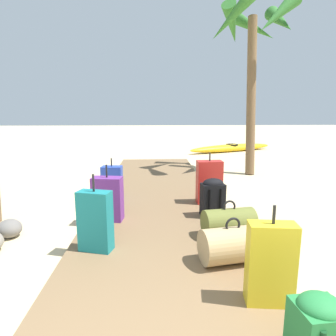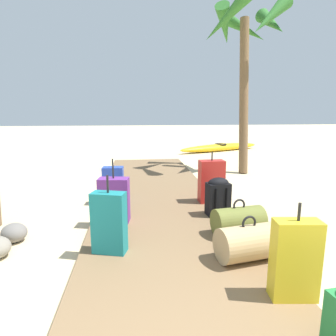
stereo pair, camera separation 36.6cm
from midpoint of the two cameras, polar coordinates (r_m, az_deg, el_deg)
The scene contains 13 objects.
ground_plane at distance 4.42m, azimuth -3.35°, elevation -10.36°, with size 60.00×60.00×0.00m, color #D1BA8C.
boardwalk at distance 5.23m, azimuth -3.92°, elevation -6.47°, with size 2.06×8.74×0.08m, color brown.
suitcase_red at distance 4.99m, azimuth 6.37°, elevation -2.61°, with size 0.42×0.25×0.86m.
duffel_bag_olive at distance 3.80m, azimuth 10.85°, elevation -10.06°, with size 0.68×0.44×0.46m.
backpack_black at distance 4.38m, azimuth 7.37°, elevation -5.36°, with size 0.36×0.27×0.57m.
suitcase_purple at distance 4.20m, azimuth -12.94°, elevation -6.12°, with size 0.44×0.28×0.80m.
suitcase_yellow at distance 2.63m, azimuth 19.74°, elevation -16.58°, with size 0.39×0.21×0.82m.
duffel_bag_tan at distance 3.20m, azimuth 12.08°, elevation -14.08°, with size 0.69×0.48×0.48m.
suitcase_teal at distance 3.33m, azimuth -14.56°, elevation -10.31°, with size 0.40×0.27×0.87m.
suitcase_blue at distance 5.20m, azimuth -12.61°, elevation -2.99°, with size 0.36×0.24×0.73m.
palm_tree_far_right at distance 8.09m, azimuth 13.80°, elevation 23.57°, with size 2.19×2.11×4.34m.
kayak at distance 12.21m, azimuth 9.35°, elevation 3.99°, with size 3.83×2.13×0.30m.
rock_left_near at distance 4.29m, azimuth -30.03°, elevation -10.88°, with size 0.30×0.33×0.23m, color slate.
Camera 2 is at (-0.40, -0.60, 1.61)m, focal length 31.28 mm.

